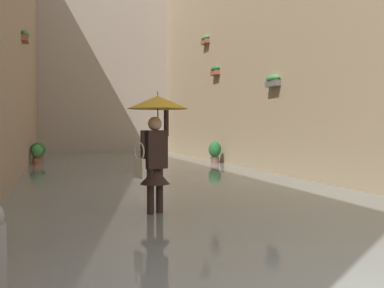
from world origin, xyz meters
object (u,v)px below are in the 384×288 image
object	(u,v)px
person_wading	(156,129)
potted_plant_mid_right	(37,155)
potted_plant_near_right	(38,152)
potted_plant_far_left	(215,152)

from	to	relation	value
person_wading	potted_plant_mid_right	world-z (taller)	person_wading
potted_plant_mid_right	person_wading	bearing A→B (deg)	102.08
person_wading	potted_plant_near_right	distance (m)	12.17
person_wading	potted_plant_near_right	bearing A→B (deg)	-78.83
potted_plant_far_left	potted_plant_mid_right	world-z (taller)	potted_plant_far_left
potted_plant_near_right	potted_plant_mid_right	bearing A→B (deg)	89.69
potted_plant_mid_right	potted_plant_near_right	bearing A→B (deg)	-90.31
person_wading	potted_plant_near_right	xyz separation A→B (m)	(2.35, -11.90, -0.97)
potted_plant_far_left	potted_plant_near_right	bearing A→B (deg)	-18.74
potted_plant_near_right	person_wading	bearing A→B (deg)	101.17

